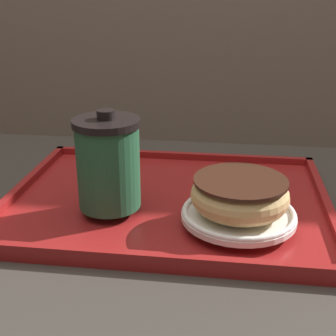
{
  "coord_description": "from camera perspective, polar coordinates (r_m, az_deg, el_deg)",
  "views": [
    {
      "loc": [
        0.1,
        -0.64,
        1.08
      ],
      "look_at": [
        0.01,
        0.02,
        0.81
      ],
      "focal_mm": 50.0,
      "sensor_mm": 36.0,
      "label": 1
    }
  ],
  "objects": [
    {
      "name": "cafe_table",
      "position": [
        0.81,
        -1.22,
        -14.83
      ],
      "size": [
        1.09,
        0.69,
        0.75
      ],
      "color": "#38332D",
      "rests_on": "ground_plane"
    },
    {
      "name": "serving_tray",
      "position": [
        0.74,
        0.0,
        -4.07
      ],
      "size": [
        0.5,
        0.38,
        0.02
      ],
      "color": "maroon",
      "rests_on": "cafe_table"
    },
    {
      "name": "coffee_cup_front",
      "position": [
        0.67,
        -7.3,
        0.63
      ],
      "size": [
        0.1,
        0.1,
        0.14
      ],
      "color": "#235638",
      "rests_on": "serving_tray"
    },
    {
      "name": "plate_with_chocolate_donut",
      "position": [
        0.66,
        8.6,
        -5.57
      ],
      "size": [
        0.16,
        0.16,
        0.01
      ],
      "color": "white",
      "rests_on": "serving_tray"
    },
    {
      "name": "donut_chocolate_glazed",
      "position": [
        0.65,
        8.74,
        -3.21
      ],
      "size": [
        0.13,
        0.13,
        0.05
      ],
      "color": "#DBB270",
      "rests_on": "plate_with_chocolate_donut"
    },
    {
      "name": "spoon",
      "position": [
        0.86,
        -5.61,
        0.98
      ],
      "size": [
        0.02,
        0.14,
        0.01
      ],
      "rotation": [
        0.0,
        0.0,
        1.6
      ],
      "color": "silver",
      "rests_on": "serving_tray"
    }
  ]
}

